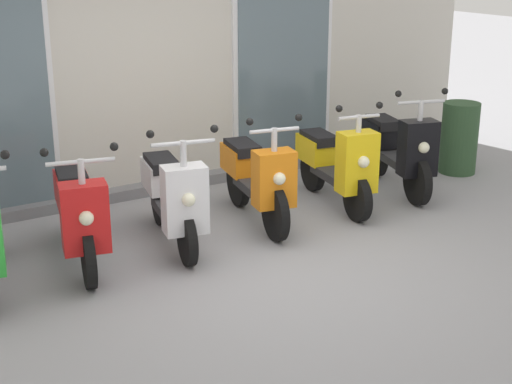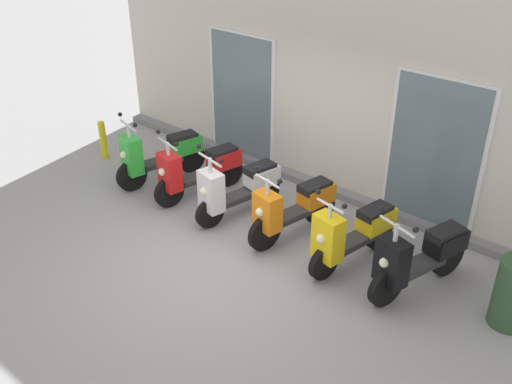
% 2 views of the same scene
% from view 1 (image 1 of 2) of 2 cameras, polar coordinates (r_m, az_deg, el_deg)
% --- Properties ---
extents(ground_plane, '(40.00, 40.00, 0.00)m').
position_cam_1_polar(ground_plane, '(6.80, 1.23, -5.40)').
color(ground_plane, '#939399').
extents(storefront_facade, '(9.32, 0.50, 4.15)m').
position_cam_1_polar(storefront_facade, '(8.55, -8.69, 13.28)').
color(storefront_facade, beige).
rests_on(storefront_facade, ground_plane).
extents(scooter_red, '(0.74, 1.62, 1.21)m').
position_cam_1_polar(scooter_red, '(6.84, -13.15, -1.38)').
color(scooter_red, black).
rests_on(scooter_red, ground_plane).
extents(scooter_white, '(0.71, 1.52, 1.24)m').
position_cam_1_polar(scooter_white, '(7.10, -6.29, -0.18)').
color(scooter_white, black).
rests_on(scooter_white, ground_plane).
extents(scooter_orange, '(0.66, 1.59, 1.21)m').
position_cam_1_polar(scooter_orange, '(7.62, 0.00, 1.17)').
color(scooter_orange, black).
rests_on(scooter_orange, ground_plane).
extents(scooter_yellow, '(0.64, 1.54, 1.21)m').
position_cam_1_polar(scooter_yellow, '(8.15, 6.00, 2.20)').
color(scooter_yellow, black).
rests_on(scooter_yellow, ground_plane).
extents(scooter_black, '(0.79, 1.58, 1.26)m').
position_cam_1_polar(scooter_black, '(8.77, 10.57, 3.24)').
color(scooter_black, black).
rests_on(scooter_black, ground_plane).
extents(trash_bin, '(0.45, 0.45, 0.87)m').
position_cam_1_polar(trash_bin, '(9.64, 14.99, 3.94)').
color(trash_bin, '#2D4C2D').
rests_on(trash_bin, ground_plane).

